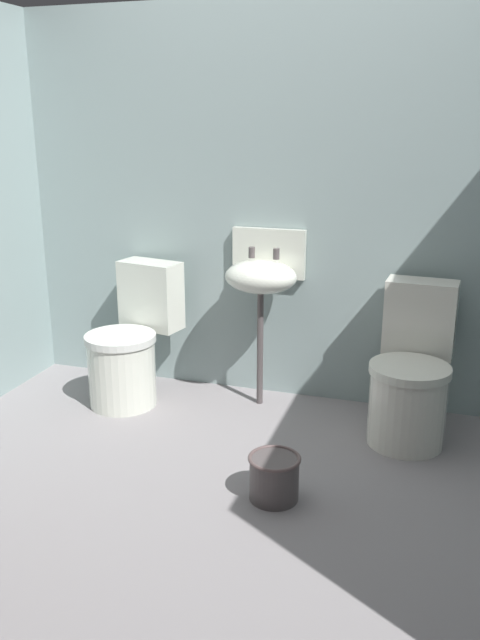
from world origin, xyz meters
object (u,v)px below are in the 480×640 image
Objects in this scene: toilet_right at (411,378)px; toilet_left at (131,347)px; sink at (262,275)px; bucket at (274,477)px.

toilet_left is at bearing 3.44° from toilet_right.
toilet_left is at bearing -165.56° from sink.
toilet_right is at bearing 57.11° from bucket.
sink reaches higher than toilet_right.
bucket is at bearing 60.57° from toilet_right.
sink is 1.22m from bucket.
toilet_right is 0.97m from sink.
sink reaches higher than bucket.
bucket is at bearing -70.98° from sink.
sink is at bearing -154.15° from toilet_left.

